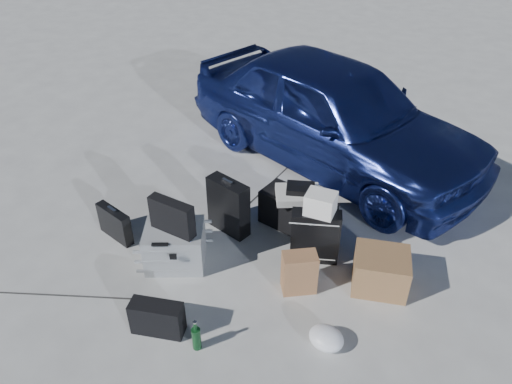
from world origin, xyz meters
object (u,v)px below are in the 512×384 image
at_px(briefcase, 115,224).
at_px(suitcase_right, 315,236).
at_px(car, 333,113).
at_px(green_bottle, 196,335).
at_px(duffel_bag, 297,213).
at_px(suitcase_left, 228,206).
at_px(cardboard_box, 381,271).
at_px(pelican_case, 175,246).

relative_size(briefcase, suitcase_right, 0.81).
bearing_deg(car, suitcase_right, -145.21).
xyz_separation_m(suitcase_right, green_bottle, (-0.54, -1.28, -0.12)).
relative_size(car, duffel_bag, 5.03).
bearing_deg(briefcase, suitcase_left, 47.27).
xyz_separation_m(suitcase_left, cardboard_box, (1.50, -0.22, -0.11)).
relative_size(suitcase_left, green_bottle, 2.04).
bearing_deg(briefcase, green_bottle, -14.10).
height_order(suitcase_left, green_bottle, suitcase_left).
bearing_deg(green_bottle, car, 85.73).
bearing_deg(briefcase, duffel_bag, 45.77).
bearing_deg(green_bottle, pelican_case, 128.00).
distance_m(briefcase, green_bottle, 1.57).
bearing_deg(cardboard_box, pelican_case, -168.01).
distance_m(pelican_case, suitcase_left, 0.66).
height_order(briefcase, cardboard_box, cardboard_box).
bearing_deg(green_bottle, duffel_bag, 81.13).
bearing_deg(cardboard_box, duffel_bag, 151.05).
bearing_deg(car, green_bottle, -159.66).
bearing_deg(duffel_bag, green_bottle, -83.11).
distance_m(car, green_bottle, 3.06).
bearing_deg(suitcase_right, suitcase_left, 158.53).
distance_m(cardboard_box, green_bottle, 1.63).
bearing_deg(cardboard_box, green_bottle, -135.01).
height_order(car, suitcase_left, car).
height_order(car, cardboard_box, car).
xyz_separation_m(pelican_case, cardboard_box, (1.76, 0.37, -0.02)).
xyz_separation_m(car, suitcase_left, (-0.58, -1.63, -0.34)).
relative_size(car, pelican_case, 7.11).
bearing_deg(pelican_case, green_bottle, -74.33).
distance_m(suitcase_right, cardboard_box, 0.63).
xyz_separation_m(briefcase, green_bottle, (1.31, -0.87, -0.02)).
bearing_deg(car, duffel_bag, -154.05).
xyz_separation_m(car, cardboard_box, (0.93, -1.86, -0.45)).
relative_size(suitcase_left, suitcase_right, 1.08).
height_order(duffel_bag, green_bottle, duffel_bag).
relative_size(briefcase, duffel_bag, 0.57).
relative_size(pelican_case, suitcase_left, 0.92).
relative_size(suitcase_right, cardboard_box, 1.15).
xyz_separation_m(car, green_bottle, (-0.22, -3.01, -0.48)).
bearing_deg(pelican_case, suitcase_right, 1.28).
height_order(suitcase_left, cardboard_box, suitcase_left).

